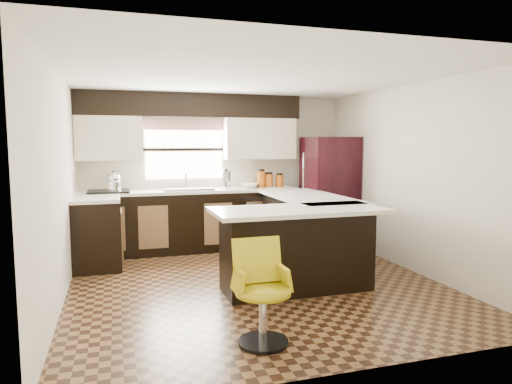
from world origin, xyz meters
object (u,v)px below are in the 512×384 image
object	(u,v)px
peninsula_return	(297,251)
refrigerator	(329,192)
bar_chair	(263,293)
peninsula_long	(305,232)

from	to	relation	value
peninsula_return	refrigerator	xyz separation A→B (m)	(1.33, 1.91, 0.42)
peninsula_return	bar_chair	distance (m)	1.45
peninsula_long	bar_chair	distance (m)	2.56
peninsula_long	refrigerator	size ratio (longest dim) A/B	1.12
peninsula_return	refrigerator	world-z (taller)	refrigerator
refrigerator	bar_chair	bearing A→B (deg)	-124.18
peninsula_long	peninsula_return	xyz separation A→B (m)	(-0.53, -0.97, 0.00)
bar_chair	peninsula_long	bearing A→B (deg)	58.77
peninsula_long	bar_chair	world-z (taller)	peninsula_long
refrigerator	bar_chair	size ratio (longest dim) A/B	2.03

